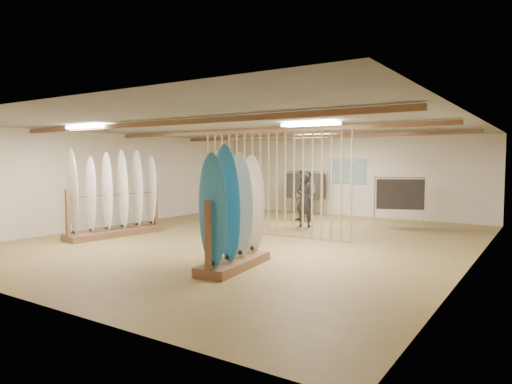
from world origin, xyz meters
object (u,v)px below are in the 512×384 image
Objects in this scene: clothing_rack_b at (400,194)px; shopper_b at (306,192)px; rack_left at (115,208)px; clothing_rack_a at (306,186)px; shopper_a at (305,196)px; rack_right at (234,228)px.

clothing_rack_b is 0.79× the size of shopper_b.
clothing_rack_a is (2.02, 6.99, 0.31)m from rack_left.
shopper_a is at bearing 57.96° from rack_left.
rack_right is at bearing -58.25° from shopper_b.
rack_left is 7.28m from clothing_rack_a.
shopper_b is at bearing -60.44° from shopper_a.
shopper_a is at bearing 96.36° from rack_right.
rack_right reaches higher than shopper_a.
shopper_b is (-1.80, 6.42, 0.23)m from rack_right.
rack_left reaches higher than clothing_rack_b.
shopper_b is (-2.92, -0.32, -0.02)m from clothing_rack_b.
rack_right is 1.20× the size of shopper_a.
rack_right is 8.62m from clothing_rack_a.
clothing_rack_a is at bearing 80.99° from rack_left.
rack_left is 8.07m from clothing_rack_b.
rack_right is (4.73, -1.19, -0.00)m from rack_left.
clothing_rack_a reaches higher than clothing_rack_b.
shopper_b is (2.93, 5.23, 0.23)m from rack_left.
shopper_b is at bearing 165.34° from clothing_rack_b.
rack_left reaches higher than clothing_rack_a.
clothing_rack_b is 2.94m from shopper_b.
rack_left reaches higher than shopper_b.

